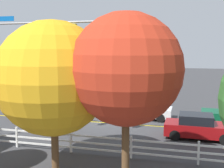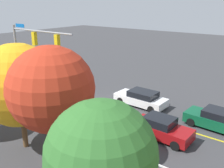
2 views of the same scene
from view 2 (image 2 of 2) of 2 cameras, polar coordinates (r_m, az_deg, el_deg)
ground_plane at (r=22.94m, az=-1.17°, el=-5.04°), size 120.00×120.00×0.00m
lane_center_stripe at (r=20.90m, az=7.53°, el=-7.60°), size 28.00×0.16×0.01m
signal_assembly at (r=20.98m, az=-17.93°, el=6.62°), size 6.78×0.38×7.37m
car_0 at (r=17.93m, az=11.05°, el=-9.78°), size 4.18×1.94×1.50m
car_1 at (r=23.01m, az=6.59°, el=-3.22°), size 4.79×2.06×1.41m
car_2 at (r=20.37m, az=22.34°, el=-7.37°), size 4.35×2.15×1.48m
white_rail_fence at (r=16.73m, az=-6.44°, el=-12.17°), size 26.10×0.10×1.15m
tree_2 at (r=8.90m, az=-2.48°, el=-15.75°), size 3.90×3.90×6.00m
tree_3 at (r=16.24m, az=-20.30°, el=-0.21°), size 5.06×5.06×6.75m
tree_4 at (r=13.42m, az=-13.55°, el=-1.20°), size 4.58×4.58×6.98m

